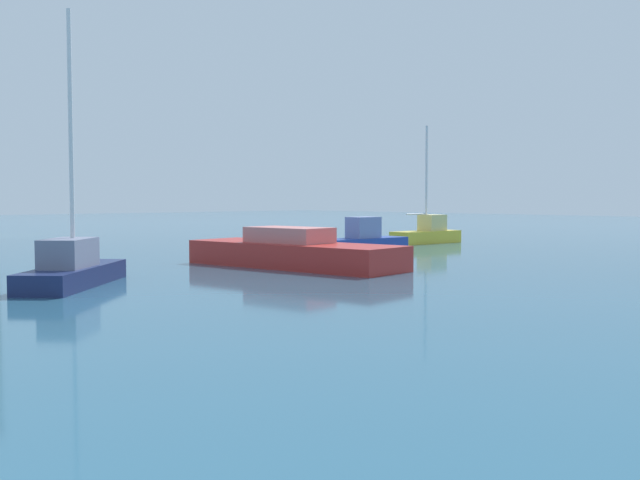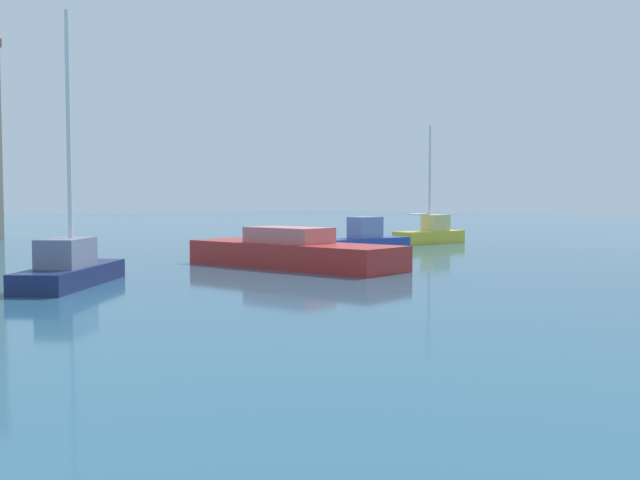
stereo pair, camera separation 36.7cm
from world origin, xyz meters
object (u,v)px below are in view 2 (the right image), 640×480
Objects in this scene: sailboat_navy_inner_mooring at (70,267)px; motorboat_blue_behind_lamppost at (362,241)px; sailboat_yellow_far_right at (431,233)px; motorboat_red_distant_north at (293,252)px.

motorboat_blue_behind_lamppost is (14.74, 3.24, -0.03)m from sailboat_navy_inner_mooring.
sailboat_yellow_far_right is at bearing 16.64° from motorboat_blue_behind_lamppost.
sailboat_navy_inner_mooring is 0.89× the size of motorboat_red_distant_north.
motorboat_blue_behind_lamppost is at bearing -163.36° from sailboat_yellow_far_right.
motorboat_red_distant_north is (8.14, 0.14, -0.02)m from sailboat_navy_inner_mooring.
sailboat_navy_inner_mooring reaches higher than motorboat_blue_behind_lamppost.
sailboat_yellow_far_right is (7.40, 2.21, 0.05)m from motorboat_blue_behind_lamppost.
sailboat_navy_inner_mooring is 1.21× the size of sailboat_yellow_far_right.
sailboat_navy_inner_mooring is 15.10m from motorboat_blue_behind_lamppost.
motorboat_red_distant_north is 1.70× the size of motorboat_blue_behind_lamppost.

